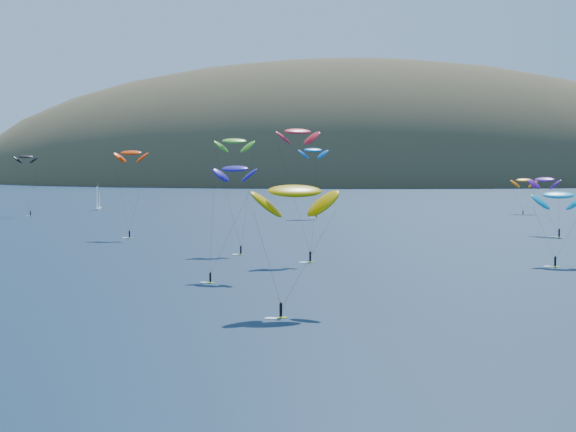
# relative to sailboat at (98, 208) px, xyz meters

# --- Properties ---
(ground) EXTENTS (2800.00, 2800.00, 0.00)m
(ground) POSITION_rel_sailboat_xyz_m (80.64, -223.77, -0.86)
(ground) COLOR black
(ground) RESTS_ON ground
(island) EXTENTS (730.00, 300.00, 210.00)m
(island) POSITION_rel_sailboat_xyz_m (120.04, 338.59, -11.60)
(island) COLOR #3D3526
(island) RESTS_ON ground
(sailboat) EXTENTS (7.72, 6.68, 9.60)m
(sailboat) POSITION_rel_sailboat_xyz_m (0.00, 0.00, 0.00)
(sailboat) COLOR silver
(sailboat) RESTS_ON ground
(kitesurfer_1) EXTENTS (7.95, 6.29, 22.48)m
(kitesurfer_1) POSITION_rel_sailboat_xyz_m (33.92, -91.76, 19.36)
(kitesurfer_1) COLOR #D0FC1C
(kitesurfer_1) RESTS_ON ground
(kitesurfer_2) EXTENTS (11.95, 11.32, 18.17)m
(kitesurfer_2) POSITION_rel_sailboat_xyz_m (76.28, -181.69, 14.24)
(kitesurfer_2) COLOR #D0FC1C
(kitesurfer_2) RESTS_ON ground
(kitesurfer_3) EXTENTS (8.48, 11.67, 24.83)m
(kitesurfer_3) POSITION_rel_sailboat_xyz_m (61.80, -118.12, 21.69)
(kitesurfer_3) COLOR #D0FC1C
(kitesurfer_3) RESTS_ON ground
(kitesurfer_4) EXTENTS (9.86, 6.48, 23.86)m
(kitesurfer_4) POSITION_rel_sailboat_xyz_m (77.43, -28.31, 20.39)
(kitesurfer_4) COLOR #D0FC1C
(kitesurfer_4) RESTS_ON ground
(kitesurfer_5) EXTENTS (9.53, 8.65, 14.91)m
(kitesurfer_5) POSITION_rel_sailboat_xyz_m (122.76, -137.17, 11.58)
(kitesurfer_5) COLOR #D0FC1C
(kitesurfer_5) RESTS_ON ground
(kitesurfer_6) EXTENTS (8.50, 13.93, 15.82)m
(kitesurfer_6) POSITION_rel_sailboat_xyz_m (135.61, -82.04, 12.70)
(kitesurfer_6) COLOR #D0FC1C
(kitesurfer_6) RESTS_ON ground
(kitesurfer_9) EXTENTS (9.15, 10.48, 26.50)m
(kitesurfer_9) POSITION_rel_sailboat_xyz_m (75.29, -131.17, 23.23)
(kitesurfer_9) COLOR #D0FC1C
(kitesurfer_9) RESTS_ON ground
(kitesurfer_10) EXTENTS (7.71, 12.04, 19.46)m
(kitesurfer_10) POSITION_rel_sailboat_xyz_m (65.53, -153.06, 16.56)
(kitesurfer_10) COLOR #D0FC1C
(kitesurfer_10) RESTS_ON ground
(kitesurfer_11) EXTENTS (8.96, 11.00, 13.61)m
(kitesurfer_11) POSITION_rel_sailboat_xyz_m (148.62, -10.80, 10.37)
(kitesurfer_11) COLOR #D0FC1C
(kitesurfer_11) RESTS_ON ground
(kitesurfer_12) EXTENTS (7.89, 6.96, 21.21)m
(kitesurfer_12) POSITION_rel_sailboat_xyz_m (-16.48, -25.42, 18.29)
(kitesurfer_12) COLOR #D0FC1C
(kitesurfer_12) RESTS_ON ground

